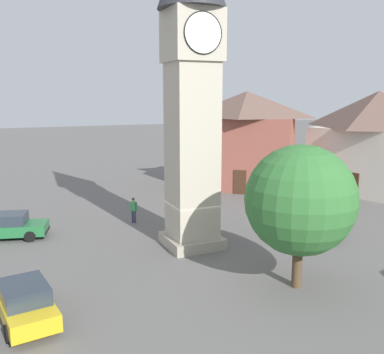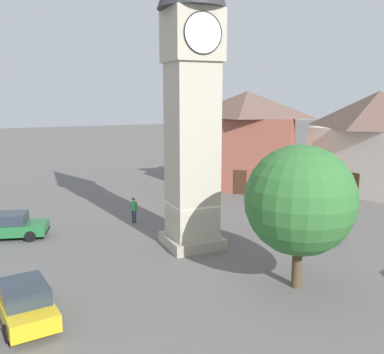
# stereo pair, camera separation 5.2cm
# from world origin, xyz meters

# --- Properties ---
(ground_plane) EXTENTS (200.00, 200.00, 0.00)m
(ground_plane) POSITION_xyz_m (0.00, 0.00, 0.00)
(ground_plane) COLOR #605E5B
(clock_tower) EXTENTS (3.60, 3.60, 18.11)m
(clock_tower) POSITION_xyz_m (0.00, 0.00, 10.55)
(clock_tower) COLOR #A59C89
(clock_tower) RESTS_ON ground
(car_blue_kerb) EXTENTS (2.29, 4.33, 1.53)m
(car_blue_kerb) POSITION_xyz_m (-9.04, -5.07, 0.76)
(car_blue_kerb) COLOR gold
(car_blue_kerb) RESTS_ON ground
(car_silver_kerb) EXTENTS (4.43, 2.71, 1.53)m
(car_silver_kerb) POSITION_xyz_m (-9.36, 5.45, 0.76)
(car_silver_kerb) COLOR #236B38
(car_silver_kerb) RESTS_ON ground
(car_red_corner) EXTENTS (2.51, 4.39, 1.53)m
(car_red_corner) POSITION_xyz_m (7.49, -0.93, 0.76)
(car_red_corner) COLOR #236B38
(car_red_corner) RESTS_ON ground
(pedestrian) EXTENTS (0.42, 0.43, 1.69)m
(pedestrian) POSITION_xyz_m (-1.76, 5.69, 1.01)
(pedestrian) COLOR #2D3351
(pedestrian) RESTS_ON ground
(tree) EXTENTS (4.79, 4.79, 6.35)m
(tree) POSITION_xyz_m (2.13, -6.72, 3.95)
(tree) COLOR brown
(tree) RESTS_ON ground
(building_terrace_right) EXTENTS (9.99, 11.56, 8.74)m
(building_terrace_right) POSITION_xyz_m (20.17, 6.50, 4.47)
(building_terrace_right) COLOR silver
(building_terrace_right) RESTS_ON ground
(building_corner_back) EXTENTS (10.01, 9.70, 8.72)m
(building_corner_back) POSITION_xyz_m (10.57, 12.13, 4.44)
(building_corner_back) COLOR #995142
(building_corner_back) RESTS_ON ground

